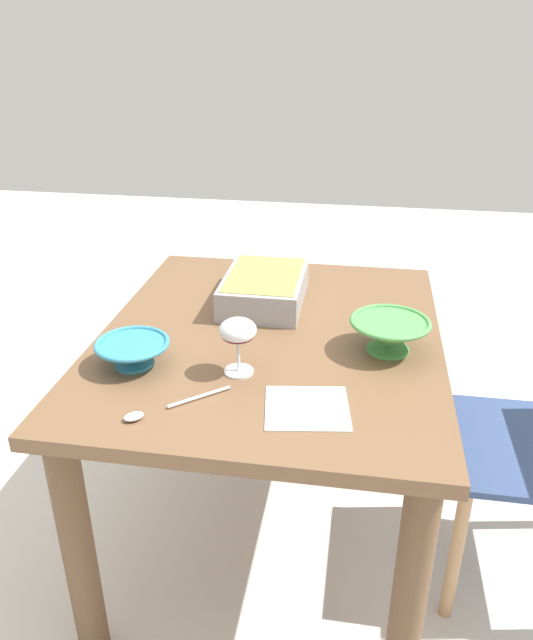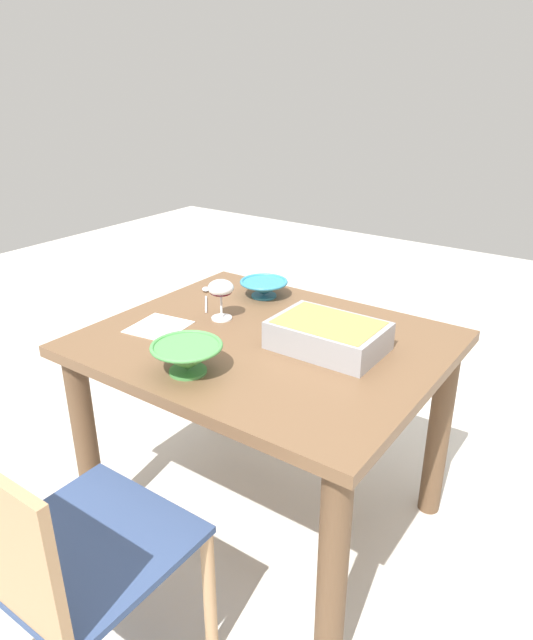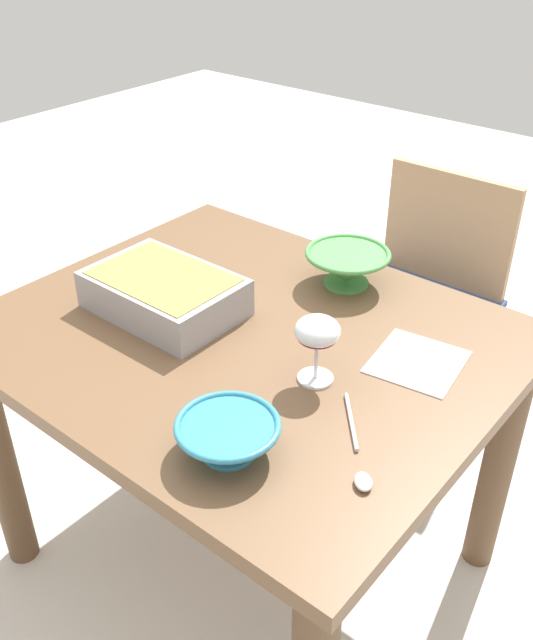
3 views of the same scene
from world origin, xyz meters
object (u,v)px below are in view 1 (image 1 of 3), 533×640
object	(u,v)px
casserole_dish	(265,287)
dining_table	(270,375)
napkin	(307,408)
small_bowl	(389,334)
wine_glass	(238,334)
serving_spoon	(157,409)
mixing_bowl	(133,351)

from	to	relation	value
casserole_dish	dining_table	bearing A→B (deg)	13.81
casserole_dish	napkin	world-z (taller)	casserole_dish
dining_table	napkin	xyz separation A→B (m)	(0.35, 0.14, 0.13)
dining_table	small_bowl	bearing A→B (deg)	81.00
wine_glass	casserole_dish	size ratio (longest dim) A/B	0.42
dining_table	napkin	bearing A→B (deg)	21.46
dining_table	serving_spoon	size ratio (longest dim) A/B	5.38
dining_table	wine_glass	world-z (taller)	wine_glass
dining_table	casserole_dish	distance (m)	0.28
dining_table	mixing_bowl	bearing A→B (deg)	-53.65
casserole_dish	small_bowl	bearing A→B (deg)	55.50
serving_spoon	napkin	world-z (taller)	serving_spoon
dining_table	wine_glass	xyz separation A→B (m)	(0.22, -0.04, 0.24)
wine_glass	mixing_bowl	distance (m)	0.27
dining_table	serving_spoon	distance (m)	0.47
napkin	dining_table	bearing A→B (deg)	-158.54
small_bowl	wine_glass	bearing A→B (deg)	-64.72
mixing_bowl	napkin	xyz separation A→B (m)	(0.12, 0.44, -0.04)
mixing_bowl	napkin	size ratio (longest dim) A/B	1.00
casserole_dish	small_bowl	xyz separation A→B (m)	(0.25, 0.36, -0.00)
casserole_dish	mixing_bowl	xyz separation A→B (m)	(0.43, -0.26, -0.01)
mixing_bowl	serving_spoon	distance (m)	0.23
wine_glass	casserole_dish	world-z (taller)	wine_glass
wine_glass	mixing_bowl	world-z (taller)	wine_glass
wine_glass	napkin	distance (m)	0.24
casserole_dish	napkin	xyz separation A→B (m)	(0.55, 0.19, -0.05)
wine_glass	napkin	world-z (taller)	wine_glass
napkin	mixing_bowl	bearing A→B (deg)	-105.29
mixing_bowl	wine_glass	bearing A→B (deg)	91.41
casserole_dish	serving_spoon	distance (m)	0.63
napkin	casserole_dish	bearing A→B (deg)	-161.27
casserole_dish	small_bowl	size ratio (longest dim) A/B	1.64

